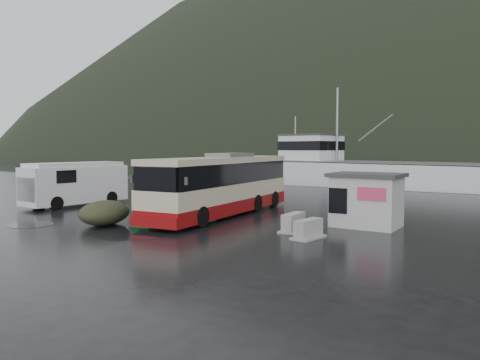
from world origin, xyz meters
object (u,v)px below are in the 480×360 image
Objects in this scene: jersey_barrier_a at (308,239)px; coach_bus at (222,215)px; waste_bin_left at (149,226)px; jersey_barrier_b at (293,231)px; white_van at (76,206)px; fishing_trawler at (364,182)px; ticket_kiosk at (366,227)px; waste_bin_right at (202,221)px; dome_tent at (105,225)px.

coach_bus is at bearing 151.70° from jersey_barrier_a.
jersey_barrier_b is at bearing 21.05° from waste_bin_left.
waste_bin_left is at bearing -14.37° from white_van.
jersey_barrier_b is 28.86m from fishing_trawler.
fishing_trawler is at bearing 108.47° from ticket_kiosk.
coach_bus is 7.39× the size of waste_bin_left.
waste_bin_right is 28.07m from fishing_trawler.
jersey_barrier_b is at bearing 20.85° from dome_tent.
waste_bin_left is 2.63m from waste_bin_right.
waste_bin_left is 6.21m from jersey_barrier_b.
coach_bus is 4.05× the size of dome_tent.
waste_bin_left reaches higher than jersey_barrier_a.
ticket_kiosk is at bearing 74.64° from jersey_barrier_a.
coach_bus is 5.60m from jersey_barrier_b.
white_van is at bearing -175.85° from coach_bus.
fishing_trawler is at bearing 103.45° from jersey_barrier_a.
waste_bin_right is at bearing 46.87° from dome_tent.
waste_bin_right is (0.31, -2.12, 0.00)m from coach_bus.
coach_bus is 7.66× the size of jersey_barrier_a.
waste_bin_left is at bearing -79.12° from fishing_trawler.
jersey_barrier_b is at bearing -67.52° from fishing_trawler.
jersey_barrier_b is at bearing -127.23° from ticket_kiosk.
waste_bin_left is 0.06× the size of fishing_trawler.
dome_tent reaches higher than jersey_barrier_b.
white_van is 4.15× the size of waste_bin_right.
fishing_trawler is (8.56, 27.39, 0.00)m from white_van.
fishing_trawler is at bearing 101.77° from jersey_barrier_b.
waste_bin_right is at bearing 67.45° from waste_bin_left.
dome_tent is 1.89× the size of jersey_barrier_a.
white_van is at bearing -172.60° from ticket_kiosk.
dome_tent is 1.84× the size of jersey_barrier_b.
coach_bus is 7.45× the size of jersey_barrier_b.
dome_tent is (-2.95, -3.15, 0.00)m from waste_bin_right.
fishing_trawler reaches higher than jersey_barrier_b.
jersey_barrier_a is 1.51m from jersey_barrier_b.
waste_bin_left is 1.01× the size of jersey_barrier_b.
jersey_barrier_a is at bearing 12.26° from dome_tent.
dome_tent is (6.71, -3.81, 0.00)m from white_van.
jersey_barrier_b is (-1.11, 1.02, 0.00)m from jersey_barrier_a.
waste_bin_left is 1.02× the size of waste_bin_right.
waste_bin_right is at bearing -77.04° from fishing_trawler.
waste_bin_left reaches higher than waste_bin_right.
waste_bin_left is at bearing -158.95° from jersey_barrier_b.
ticket_kiosk is 1.98× the size of jersey_barrier_b.
jersey_barrier_a is at bearing -11.75° from waste_bin_right.
waste_bin_right is 0.05× the size of fishing_trawler.
waste_bin_right is 7.37m from ticket_kiosk.
ticket_kiosk is 3.88m from jersey_barrier_a.
ticket_kiosk is 26.77m from fishing_trawler.
coach_bus is 4.60m from waste_bin_left.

